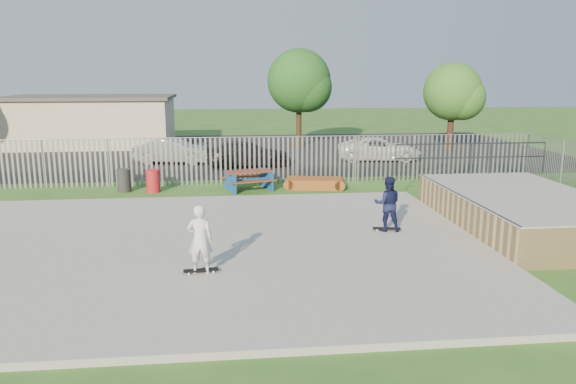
{
  "coord_description": "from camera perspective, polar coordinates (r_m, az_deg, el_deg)",
  "views": [
    {
      "loc": [
        0.69,
        -14.52,
        4.64
      ],
      "look_at": [
        2.49,
        2.0,
        1.1
      ],
      "focal_mm": 35.0,
      "sensor_mm": 36.0,
      "label": 1
    }
  ],
  "objects": [
    {
      "name": "quarter_pipe",
      "position": [
        18.34,
        22.69,
        -1.78
      ],
      "size": [
        5.5,
        7.05,
        2.19
      ],
      "color": "tan",
      "rests_on": "ground"
    },
    {
      "name": "car_dark",
      "position": [
        28.35,
        -4.11,
        3.89
      ],
      "size": [
        4.51,
        2.26,
        1.26
      ],
      "primitive_type": "imported",
      "rotation": [
        0.0,
        0.0,
        1.69
      ],
      "color": "black",
      "rests_on": "parking_lot"
    },
    {
      "name": "skater_white",
      "position": [
        12.89,
        -8.94,
        -4.76
      ],
      "size": [
        0.61,
        0.42,
        1.6
      ],
      "primitive_type": "imported",
      "rotation": [
        0.0,
        0.0,
        3.07
      ],
      "color": "silver",
      "rests_on": "concrete_slab"
    },
    {
      "name": "picnic_table",
      "position": [
        22.69,
        -4.03,
        1.21
      ],
      "size": [
        2.2,
        1.98,
        0.78
      ],
      "rotation": [
        0.0,
        0.0,
        0.29
      ],
      "color": "brown",
      "rests_on": "ground"
    },
    {
      "name": "fence",
      "position": [
        19.46,
        -5.18,
        1.19
      ],
      "size": [
        26.04,
        16.02,
        2.0
      ],
      "color": "gray",
      "rests_on": "ground"
    },
    {
      "name": "skater_navy",
      "position": [
        16.39,
        10.08,
        -1.18
      ],
      "size": [
        0.87,
        0.73,
        1.6
      ],
      "primitive_type": "imported",
      "rotation": [
        0.0,
        0.0,
        2.97
      ],
      "color": "#121639",
      "rests_on": "concrete_slab"
    },
    {
      "name": "trash_bin_grey",
      "position": [
        23.21,
        -16.32,
        1.14
      ],
      "size": [
        0.54,
        0.54,
        0.91
      ],
      "primitive_type": "cylinder",
      "color": "#27282A",
      "rests_on": "ground"
    },
    {
      "name": "car_white",
      "position": [
        30.56,
        9.26,
        4.33
      ],
      "size": [
        4.62,
        2.53,
        1.23
      ],
      "primitive_type": "imported",
      "rotation": [
        0.0,
        0.0,
        1.46
      ],
      "color": "white",
      "rests_on": "parking_lot"
    },
    {
      "name": "building",
      "position": [
        38.64,
        -19.33,
        6.85
      ],
      "size": [
        10.4,
        6.4,
        3.2
      ],
      "color": "beige",
      "rests_on": "ground"
    },
    {
      "name": "skateboard_b",
      "position": [
        13.13,
        -8.83,
        -7.94
      ],
      "size": [
        0.82,
        0.28,
        0.08
      ],
      "rotation": [
        0.0,
        0.0,
        0.1
      ],
      "color": "black",
      "rests_on": "concrete_slab"
    },
    {
      "name": "tree_right",
      "position": [
        34.97,
        16.38,
        9.73
      ],
      "size": [
        3.41,
        3.41,
        5.26
      ],
      "color": "#3E2319",
      "rests_on": "ground"
    },
    {
      "name": "funbox",
      "position": [
        23.0,
        2.71,
        0.89
      ],
      "size": [
        2.23,
        1.41,
        0.41
      ],
      "rotation": [
        0.0,
        0.0,
        -0.19
      ],
      "color": "brown",
      "rests_on": "ground"
    },
    {
      "name": "car_silver",
      "position": [
        29.67,
        -11.55,
        4.09
      ],
      "size": [
        4.12,
        2.02,
        1.3
      ],
      "primitive_type": "imported",
      "rotation": [
        0.0,
        0.0,
        1.4
      ],
      "color": "#B4B5B9",
      "rests_on": "parking_lot"
    },
    {
      "name": "ground",
      "position": [
        15.26,
        -8.54,
        -5.81
      ],
      "size": [
        120.0,
        120.0,
        0.0
      ],
      "primitive_type": "plane",
      "color": "#2B5C1F",
      "rests_on": "ground"
    },
    {
      "name": "trash_bin_red",
      "position": [
        22.82,
        -13.55,
        1.1
      ],
      "size": [
        0.54,
        0.54,
        0.9
      ],
      "primitive_type": "cylinder",
      "color": "#AD1A1F",
      "rests_on": "ground"
    },
    {
      "name": "parking_lot",
      "position": [
        33.85,
        -7.33,
        4.06
      ],
      "size": [
        40.0,
        18.0,
        0.02
      ],
      "primitive_type": "cube",
      "color": "black",
      "rests_on": "ground"
    },
    {
      "name": "skateboard_a",
      "position": [
        16.58,
        9.99,
        -3.74
      ],
      "size": [
        0.82,
        0.33,
        0.08
      ],
      "rotation": [
        0.0,
        0.0,
        -0.17
      ],
      "color": "black",
      "rests_on": "concrete_slab"
    },
    {
      "name": "concrete_slab",
      "position": [
        15.24,
        -8.55,
        -5.54
      ],
      "size": [
        15.0,
        12.0,
        0.15
      ],
      "primitive_type": "cube",
      "color": "gray",
      "rests_on": "ground"
    },
    {
      "name": "tree_mid",
      "position": [
        35.8,
        1.13,
        11.22
      ],
      "size": [
        3.98,
        3.98,
        6.15
      ],
      "color": "#3C2718",
      "rests_on": "ground"
    }
  ]
}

